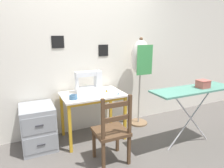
{
  "coord_description": "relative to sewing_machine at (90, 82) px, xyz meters",
  "views": [
    {
      "loc": [
        -0.94,
        -2.41,
        1.58
      ],
      "look_at": [
        0.31,
        0.27,
        0.84
      ],
      "focal_mm": 32.0,
      "sensor_mm": 36.0,
      "label": 1
    }
  ],
  "objects": [
    {
      "name": "ground_plane",
      "position": [
        -0.0,
        -0.41,
        -0.87
      ],
      "size": [
        14.0,
        14.0,
        0.0
      ],
      "primitive_type": "plane",
      "color": "#5B5651"
    },
    {
      "name": "wall_back",
      "position": [
        -0.0,
        0.26,
        0.41
      ],
      "size": [
        10.0,
        0.06,
        2.55
      ],
      "color": "silver",
      "rests_on": "ground_plane"
    },
    {
      "name": "sewing_table",
      "position": [
        -0.0,
        -0.12,
        -0.25
      ],
      "size": [
        0.92,
        0.6,
        0.72
      ],
      "color": "silver",
      "rests_on": "ground_plane"
    },
    {
      "name": "sewing_machine",
      "position": [
        0.0,
        0.0,
        0.0
      ],
      "size": [
        0.41,
        0.17,
        0.34
      ],
      "color": "white",
      "rests_on": "sewing_table"
    },
    {
      "name": "fabric_bowl",
      "position": [
        -0.33,
        -0.25,
        -0.12
      ],
      "size": [
        0.11,
        0.11,
        0.06
      ],
      "color": "teal",
      "rests_on": "sewing_table"
    },
    {
      "name": "scissors",
      "position": [
        0.34,
        -0.29,
        -0.15
      ],
      "size": [
        0.1,
        0.11,
        0.01
      ],
      "color": "silver",
      "rests_on": "sewing_table"
    },
    {
      "name": "thread_spool_near_machine",
      "position": [
        0.22,
        -0.14,
        -0.13
      ],
      "size": [
        0.03,
        0.03,
        0.03
      ],
      "color": "yellow",
      "rests_on": "sewing_table"
    },
    {
      "name": "wooden_chair",
      "position": [
        -0.0,
        -0.8,
        -0.45
      ],
      "size": [
        0.4,
        0.38,
        0.91
      ],
      "color": "#513823",
      "rests_on": "ground_plane"
    },
    {
      "name": "filing_cabinet",
      "position": [
        -0.8,
        -0.05,
        -0.56
      ],
      "size": [
        0.45,
        0.53,
        0.62
      ],
      "color": "#93999E",
      "rests_on": "ground_plane"
    },
    {
      "name": "dress_form",
      "position": [
        0.9,
        0.01,
        0.26
      ],
      "size": [
        0.34,
        0.32,
        1.53
      ],
      "color": "#846647",
      "rests_on": "ground_plane"
    },
    {
      "name": "ironing_board",
      "position": [
        1.19,
        -0.9,
        -0.05
      ],
      "size": [
        1.25,
        0.37,
        0.86
      ],
      "color": "#518E7A",
      "rests_on": "ground_plane"
    },
    {
      "name": "storage_box",
      "position": [
        1.33,
        -0.93,
        0.04
      ],
      "size": [
        0.16,
        0.14,
        0.11
      ],
      "color": "#AD564C",
      "rests_on": "ironing_board"
    }
  ]
}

